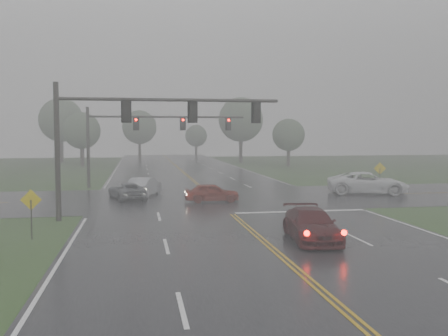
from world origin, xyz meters
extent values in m
plane|color=#2D481E|center=(0.00, 0.00, 0.00)|extent=(180.00, 180.00, 0.00)
cube|color=black|center=(0.00, 20.00, 0.00)|extent=(18.00, 160.00, 0.02)
cube|color=black|center=(0.00, 22.00, 0.00)|extent=(120.00, 14.00, 0.02)
cube|color=silver|center=(4.50, 14.40, 0.00)|extent=(8.50, 0.50, 0.01)
imported|color=#390A0C|center=(2.23, 6.08, 0.00)|extent=(2.54, 5.22, 1.46)
imported|color=maroon|center=(-0.42, 19.86, 0.00)|extent=(4.04, 1.72, 1.36)
imported|color=#A4A6AC|center=(-5.23, 24.10, 0.00)|extent=(3.02, 4.82, 1.50)
imported|color=#5A5C61|center=(-6.57, 22.59, 0.00)|extent=(3.25, 4.84, 1.23)
imported|color=white|center=(12.90, 22.34, 0.00)|extent=(7.09, 4.67, 1.81)
cylinder|color=black|center=(-10.20, 13.60, 3.94)|extent=(0.31, 0.31, 7.88)
cylinder|color=black|center=(-10.20, 13.60, 7.01)|extent=(0.20, 0.20, 0.88)
cylinder|color=black|center=(-3.76, 13.60, 6.95)|extent=(12.88, 0.20, 0.20)
cube|color=black|center=(-6.34, 13.60, 6.30)|extent=(0.37, 0.31, 1.15)
cube|color=black|center=(-6.34, 13.77, 6.30)|extent=(0.60, 0.03, 1.37)
cube|color=black|center=(-2.47, 13.60, 6.30)|extent=(0.37, 0.31, 1.15)
cube|color=black|center=(-2.47, 13.77, 6.30)|extent=(0.60, 0.03, 1.37)
cube|color=black|center=(1.39, 13.60, 6.30)|extent=(0.37, 0.31, 1.15)
cube|color=black|center=(1.39, 13.77, 6.30)|extent=(0.60, 0.03, 1.37)
cylinder|color=black|center=(-10.20, 31.21, 3.70)|extent=(0.29, 0.29, 7.40)
cylinder|color=black|center=(-10.20, 31.21, 6.58)|extent=(0.19, 0.19, 0.82)
cylinder|color=black|center=(-2.95, 31.21, 6.53)|extent=(14.51, 0.19, 0.19)
cube|color=black|center=(-5.85, 31.21, 5.91)|extent=(0.35, 0.29, 1.08)
cube|color=black|center=(-5.85, 31.38, 5.91)|extent=(0.57, 0.03, 1.29)
cylinder|color=#FF0C05|center=(-5.85, 31.05, 6.25)|extent=(0.23, 0.06, 0.23)
cube|color=black|center=(-1.49, 31.21, 5.91)|extent=(0.35, 0.29, 1.08)
cube|color=black|center=(-1.49, 31.38, 5.91)|extent=(0.57, 0.03, 1.29)
cylinder|color=#FF0C05|center=(-1.49, 31.05, 6.25)|extent=(0.23, 0.06, 0.23)
cube|color=black|center=(2.86, 31.21, 5.91)|extent=(0.35, 0.29, 1.08)
cube|color=black|center=(2.86, 31.38, 5.91)|extent=(0.57, 0.03, 1.29)
cylinder|color=#FF0C05|center=(2.86, 31.05, 6.25)|extent=(0.23, 0.06, 0.23)
cylinder|color=black|center=(-10.67, 8.59, 0.94)|extent=(0.06, 0.06, 1.88)
cube|color=gold|center=(-10.67, 8.61, 1.88)|extent=(0.99, 0.10, 0.99)
cylinder|color=black|center=(14.75, 23.89, 0.99)|extent=(0.07, 0.07, 1.99)
cube|color=gold|center=(14.75, 23.92, 1.99)|extent=(1.04, 0.20, 1.04)
cylinder|color=#2D251D|center=(-14.05, 62.02, 1.57)|extent=(0.60, 0.60, 3.13)
sphere|color=#374E34|center=(-14.05, 62.02, 5.39)|extent=(5.57, 5.57, 5.57)
cylinder|color=#2D251D|center=(11.52, 67.24, 2.12)|extent=(0.60, 0.60, 4.25)
sphere|color=#374E34|center=(11.52, 67.24, 7.32)|extent=(7.55, 7.55, 7.55)
cylinder|color=#2D251D|center=(-5.42, 78.43, 1.78)|extent=(0.55, 0.55, 3.55)
sphere|color=#374E34|center=(-5.42, 78.43, 6.12)|extent=(6.31, 6.31, 6.31)
cylinder|color=#2D251D|center=(16.76, 56.96, 1.38)|extent=(0.50, 0.50, 2.76)
sphere|color=#374E34|center=(16.76, 56.96, 4.76)|extent=(4.91, 4.91, 4.91)
cylinder|color=#2D251D|center=(-18.65, 73.30, 2.11)|extent=(0.56, 0.56, 4.22)
sphere|color=#374E34|center=(-18.65, 73.30, 7.26)|extent=(7.49, 7.49, 7.49)
cylinder|color=#2D251D|center=(6.28, 88.06, 1.30)|extent=(0.53, 0.53, 2.59)
sphere|color=#374E34|center=(6.28, 88.06, 4.46)|extent=(4.61, 4.61, 4.61)
camera|label=1|loc=(-5.67, -15.83, 5.01)|focal=40.00mm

